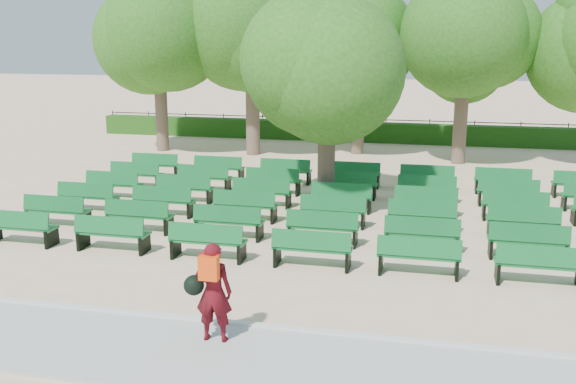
% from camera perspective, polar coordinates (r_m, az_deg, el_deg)
% --- Properties ---
extents(ground, '(120.00, 120.00, 0.00)m').
position_cam_1_polar(ground, '(16.84, 1.53, -2.90)').
color(ground, beige).
extents(paving, '(30.00, 2.20, 0.06)m').
position_cam_1_polar(paving, '(10.18, -6.89, -14.37)').
color(paving, '#B2B2AD').
rests_on(paving, ground).
extents(curb, '(30.00, 0.12, 0.10)m').
position_cam_1_polar(curb, '(11.14, -4.88, -11.61)').
color(curb, silver).
rests_on(curb, ground).
extents(hedge, '(26.00, 0.70, 0.90)m').
position_cam_1_polar(hedge, '(30.31, 6.73, 5.32)').
color(hedge, '#1F4F14').
rests_on(hedge, ground).
extents(fence, '(26.00, 0.10, 1.02)m').
position_cam_1_polar(fence, '(30.77, 6.79, 4.59)').
color(fence, black).
rests_on(fence, ground).
extents(tree_line, '(21.80, 6.80, 7.04)m').
position_cam_1_polar(tree_line, '(26.46, 5.77, 3.14)').
color(tree_line, '#2F6B1C').
rests_on(tree_line, ground).
extents(bench_array, '(1.69, 0.53, 1.07)m').
position_cam_1_polar(bench_array, '(17.44, 4.38, -2.04)').
color(bench_array, '#11632B').
rests_on(bench_array, ground).
extents(tree_among, '(3.95, 3.95, 5.59)m').
position_cam_1_polar(tree_among, '(17.97, 3.53, 10.40)').
color(tree_among, brown).
rests_on(tree_among, ground).
extents(person, '(0.78, 0.47, 1.63)m').
position_cam_1_polar(person, '(10.28, -6.79, -8.69)').
color(person, '#4F0B11').
rests_on(person, ground).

